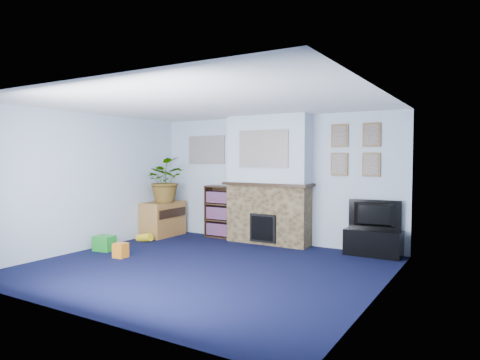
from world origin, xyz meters
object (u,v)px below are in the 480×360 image
Objects in this scene: bookshelf at (220,213)px; tv_stand at (373,242)px; television at (374,215)px; sideboard at (163,219)px.

tv_stand is at bearing -1.42° from bookshelf.
television is 3.09m from bookshelf.
tv_stand is 0.45m from television.
sideboard is at bearing 0.98° from television.
tv_stand is 1.01× the size of sideboard.
tv_stand is 3.10m from bookshelf.
bookshelf is (-3.08, 0.08, 0.28)m from tv_stand.
television is 0.81× the size of bookshelf.
bookshelf reaches higher than television.
bookshelf is 1.21m from sideboard.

